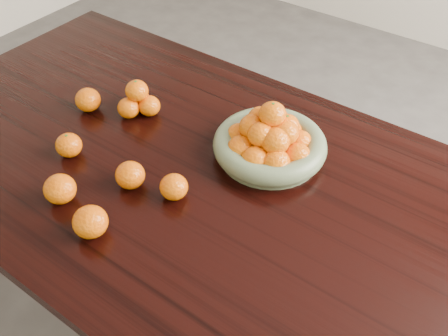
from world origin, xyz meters
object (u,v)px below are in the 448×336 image
Objects in this scene: fruit_bowl at (270,141)px; loose_orange_0 at (69,145)px; dining_table at (215,203)px; orange_pyramid at (138,100)px.

fruit_bowl reaches higher than loose_orange_0.
dining_table is at bearing -110.61° from fruit_bowl.
fruit_bowl is at bearing 69.39° from dining_table.
orange_pyramid reaches higher than dining_table.
fruit_bowl is at bearing 35.52° from loose_orange_0.
loose_orange_0 is (-0.38, -0.15, 0.12)m from dining_table.
dining_table is 15.86× the size of orange_pyramid.
orange_pyramid reaches higher than loose_orange_0.
orange_pyramid is 0.26m from loose_orange_0.
loose_orange_0 is at bearing -94.02° from orange_pyramid.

